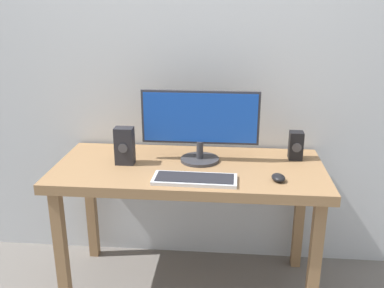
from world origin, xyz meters
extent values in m
plane|color=slate|center=(0.00, 0.00, 0.00)|extent=(6.00, 6.00, 0.00)
cube|color=silver|center=(0.00, 0.36, 1.50)|extent=(2.71, 0.04, 3.00)
cube|color=#936D47|center=(0.00, 0.00, 0.71)|extent=(1.41, 0.63, 0.05)
cube|color=#936D47|center=(-0.64, -0.25, 0.34)|extent=(0.06, 0.06, 0.69)
cube|color=#936D47|center=(0.64, -0.25, 0.34)|extent=(0.06, 0.06, 0.69)
cube|color=#936D47|center=(-0.64, 0.25, 0.34)|extent=(0.06, 0.06, 0.69)
cube|color=#936D47|center=(0.64, 0.25, 0.34)|extent=(0.06, 0.06, 0.69)
cylinder|color=#333338|center=(0.05, 0.07, 0.75)|extent=(0.21, 0.21, 0.02)
cylinder|color=#333338|center=(0.05, 0.07, 0.80)|extent=(0.04, 0.04, 0.09)
cube|color=#333338|center=(0.05, 0.09, 0.98)|extent=(0.62, 0.02, 0.28)
cube|color=blue|center=(0.05, 0.07, 0.98)|extent=(0.60, 0.01, 0.26)
cube|color=silver|center=(0.05, -0.20, 0.75)|extent=(0.41, 0.16, 0.02)
cube|color=#232328|center=(0.05, -0.20, 0.76)|extent=(0.37, 0.13, 0.00)
ellipsoid|color=black|center=(0.45, -0.16, 0.75)|extent=(0.08, 0.10, 0.03)
cube|color=black|center=(0.57, 0.15, 0.82)|extent=(0.07, 0.07, 0.15)
cylinder|color=#3F3F44|center=(0.57, 0.11, 0.82)|extent=(0.05, 0.00, 0.05)
cube|color=#232328|center=(-0.34, 0.00, 0.84)|extent=(0.10, 0.07, 0.20)
cylinder|color=#3F3F44|center=(-0.34, -0.04, 0.84)|extent=(0.05, 0.00, 0.05)
camera|label=1|loc=(0.20, -2.06, 1.56)|focal=39.68mm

